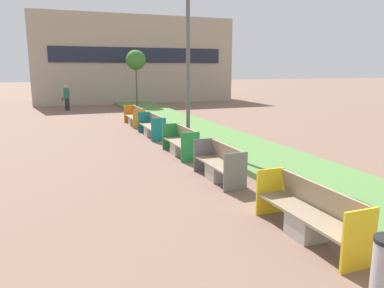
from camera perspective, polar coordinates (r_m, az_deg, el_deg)
name	(u,v)px	position (r m, az deg, el deg)	size (l,w,h in m)	color
planter_grass_strip	(288,167)	(11.18, 14.49, -3.45)	(2.80, 120.00, 0.18)	#568442
building_backdrop	(132,60)	(34.63, -9.16, 12.47)	(16.72, 6.42, 7.14)	tan
bench_yellow_frame	(309,217)	(6.91, 17.37, -10.51)	(0.65, 2.39, 0.94)	#ADA8A0
bench_grey_frame	(219,166)	(9.88, 4.21, -3.42)	(0.65, 1.99, 0.94)	#ADA8A0
bench_green_frame	(181,144)	(12.69, -1.71, -0.04)	(0.65, 2.07, 0.94)	#ADA8A0
bench_teal_frame	(152,128)	(16.27, -6.10, 2.50)	(0.65, 2.41, 0.94)	#ADA8A0
bench_orange_frame	(135,118)	(19.58, -8.68, 3.95)	(0.65, 2.34, 0.94)	#ADA8A0
street_lamp_post	(188,14)	(13.64, -0.62, 19.17)	(0.24, 0.44, 8.67)	#56595B
sapling_tree_far	(136,60)	(27.88, -8.55, 12.51)	(1.43, 1.43, 4.19)	brown
pedestrian_walking	(67,97)	(27.59, -18.56, 6.75)	(0.53, 0.24, 1.76)	#232633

